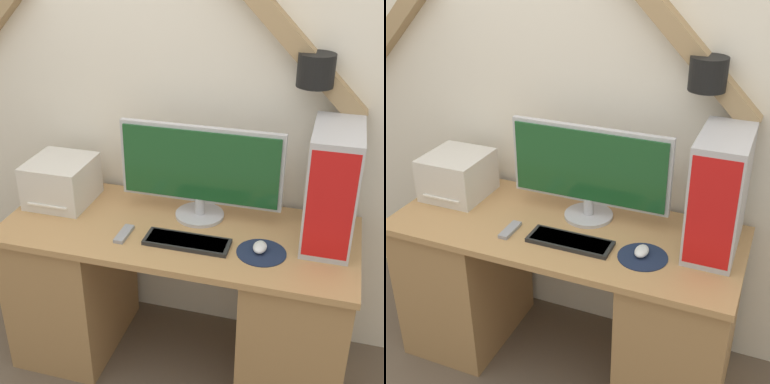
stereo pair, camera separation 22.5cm
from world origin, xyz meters
TOP-DOWN VIEW (x-y plane):
  - wall_back at (0.01, 0.69)m, footprint 6.40×0.20m
  - desk at (0.00, 0.32)m, footprint 1.56×0.64m
  - monitor at (0.06, 0.45)m, footprint 0.73×0.22m
  - keyboard at (0.08, 0.21)m, footprint 0.36×0.13m
  - mousepad at (0.39, 0.22)m, footprint 0.20×0.20m
  - mouse at (0.38, 0.24)m, footprint 0.06×0.09m
  - computer_tower at (0.63, 0.41)m, footprint 0.20×0.37m
  - printer at (-0.61, 0.41)m, footprint 0.28×0.30m
  - remote_control at (-0.20, 0.20)m, footprint 0.04×0.14m

SIDE VIEW (x-z plane):
  - desk at x=0.00m, z-range 0.01..0.77m
  - mousepad at x=0.39m, z-range 0.76..0.76m
  - remote_control at x=-0.20m, z-range 0.76..0.77m
  - keyboard at x=0.08m, z-range 0.76..0.78m
  - mouse at x=0.38m, z-range 0.76..0.79m
  - printer at x=-0.61m, z-range 0.76..0.97m
  - monitor at x=0.06m, z-range 0.78..1.21m
  - computer_tower at x=0.63m, z-range 0.76..1.26m
  - wall_back at x=0.01m, z-range -0.01..2.75m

